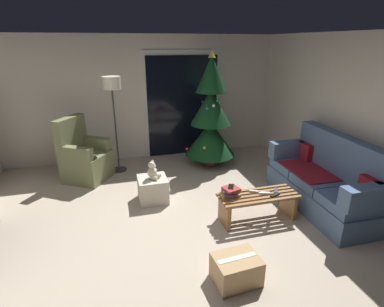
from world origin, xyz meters
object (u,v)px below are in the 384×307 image
couch (325,182)px  armchair (84,158)px  remote_white (264,193)px  book_stack (230,192)px  coffee_table (258,203)px  cardboard_box_taped_mid_floor (236,269)px  christmas_tree (211,118)px  floor_lamp (112,92)px  ottoman (153,189)px  teddy_bear_cream (153,171)px  remote_graphite (276,191)px  cell_phone (231,187)px  remote_silver (255,191)px  remote_black (275,195)px

couch → armchair: armchair is taller
remote_white → book_stack: (-0.48, 0.07, 0.05)m
coffee_table → cardboard_box_taped_mid_floor: size_ratio=2.26×
christmas_tree → armchair: size_ratio=1.95×
christmas_tree → cardboard_box_taped_mid_floor: size_ratio=4.52×
armchair → floor_lamp: floor_lamp is taller
book_stack → ottoman: 1.29m
teddy_bear_cream → remote_graphite: bearing=-29.1°
coffee_table → remote_white: 0.16m
remote_white → armchair: 3.21m
armchair → cell_phone: bearing=-44.3°
book_stack → teddy_bear_cream: (-0.93, 0.84, 0.05)m
remote_graphite → coffee_table: bearing=-141.7°
cell_phone → armchair: (-2.01, 1.96, -0.12)m
armchair → floor_lamp: 1.27m
coffee_table → remote_silver: remote_silver is taller
coffee_table → remote_black: bearing=-23.2°
book_stack → cardboard_box_taped_mid_floor: 1.17m
couch → ottoman: 2.61m
coffee_table → christmas_tree: christmas_tree is taller
remote_white → armchair: (-2.47, 2.04, 0.00)m
couch → book_stack: (-1.53, -0.01, 0.05)m
book_stack → teddy_bear_cream: teddy_bear_cream is taller
book_stack → armchair: bearing=135.3°
coffee_table → ottoman: (-1.33, 0.92, -0.07)m
remote_graphite → cardboard_box_taped_mid_floor: (-1.03, -1.03, -0.25)m
remote_graphite → remote_silver: size_ratio=1.00×
cell_phone → christmas_tree: christmas_tree is taller
christmas_tree → cell_phone: bearing=-100.8°
couch → coffee_table: couch is taller
remote_black → cardboard_box_taped_mid_floor: remote_black is taller
remote_white → teddy_bear_cream: size_ratio=0.55×
teddy_bear_cream → ottoman: bearing=145.3°
couch → teddy_bear_cream: bearing=161.3°
book_stack → cardboard_box_taped_mid_floor: (-0.36, -1.07, -0.30)m
remote_graphite → remote_black: (-0.08, -0.11, 0.00)m
coffee_table → floor_lamp: 3.15m
ottoman → book_stack: bearing=-42.3°
couch → cell_phone: 1.52m
cell_phone → armchair: 2.81m
couch → cardboard_box_taped_mid_floor: bearing=-150.1°
remote_graphite → cardboard_box_taped_mid_floor: remote_graphite is taller
christmas_tree → cardboard_box_taped_mid_floor: christmas_tree is taller
remote_graphite → remote_black: 0.13m
armchair → cardboard_box_taped_mid_floor: (1.64, -3.05, -0.26)m
remote_black → floor_lamp: 3.28m
coffee_table → teddy_bear_cream: bearing=145.3°
couch → remote_graphite: 0.86m
remote_white → christmas_tree: 2.17m
remote_graphite → floor_lamp: 3.25m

